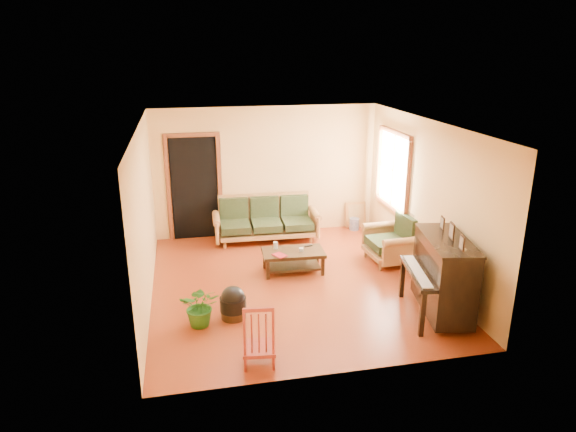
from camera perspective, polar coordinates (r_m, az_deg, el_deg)
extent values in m
plane|color=#65200D|center=(8.50, 0.52, -7.46)|extent=(5.00, 5.00, 0.00)
cube|color=black|center=(10.31, -10.35, 3.01)|extent=(1.08, 0.16, 2.05)
cube|color=white|center=(9.83, 11.62, 5.04)|extent=(0.12, 1.36, 1.46)
cube|color=#9C6B39|center=(10.18, -2.44, -0.35)|extent=(2.08, 0.93, 0.88)
cube|color=black|center=(8.84, 0.58, -5.05)|extent=(1.07, 0.62, 0.38)
cube|color=#9C6B39|center=(9.32, 11.28, -2.38)|extent=(0.93, 0.97, 0.91)
cube|color=black|center=(7.64, 16.91, -6.56)|extent=(1.01, 1.45, 1.18)
cylinder|color=black|center=(7.46, -6.11, -9.93)|extent=(0.46, 0.46, 0.36)
cube|color=maroon|center=(6.35, -3.30, -12.82)|extent=(0.44, 0.47, 0.84)
cube|color=#B27C3B|center=(11.03, 7.53, 0.17)|extent=(0.43, 0.11, 0.58)
cylinder|color=#2E458B|center=(10.93, 7.37, -0.89)|extent=(0.26, 0.26, 0.25)
imported|color=#23611B|center=(7.27, -9.66, -9.79)|extent=(0.62, 0.56, 0.61)
imported|color=maroon|center=(8.51, -1.36, -4.55)|extent=(0.26, 0.29, 0.02)
cylinder|color=silver|center=(8.84, -1.39, -3.28)|extent=(0.09, 0.09, 0.12)
cylinder|color=silver|center=(8.76, 1.47, -3.74)|extent=(0.09, 0.09, 0.05)
cube|color=black|center=(8.98, 2.30, -3.32)|extent=(0.15, 0.08, 0.01)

